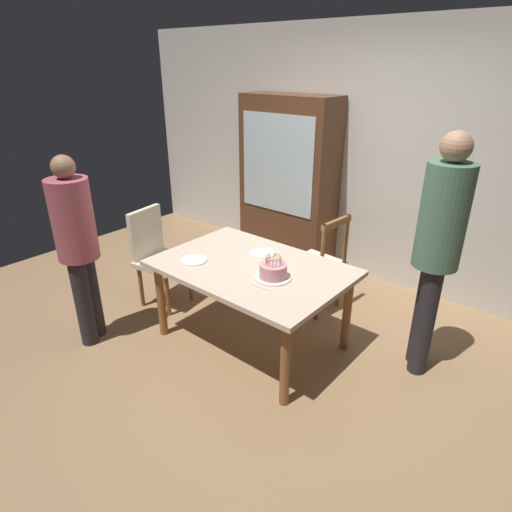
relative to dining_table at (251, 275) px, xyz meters
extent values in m
plane|color=#93704C|center=(0.00, 0.00, -0.64)|extent=(6.40, 6.40, 0.00)
cube|color=beige|center=(0.00, 1.85, 0.66)|extent=(6.40, 0.10, 2.60)
cube|color=beige|center=(0.00, 0.00, 0.06)|extent=(1.53, 1.04, 0.04)
cylinder|color=brown|center=(-0.66, -0.42, -0.30)|extent=(0.07, 0.07, 0.68)
cylinder|color=brown|center=(0.66, -0.42, -0.30)|extent=(0.07, 0.07, 0.68)
cylinder|color=brown|center=(-0.66, 0.42, -0.30)|extent=(0.07, 0.07, 0.68)
cylinder|color=brown|center=(0.66, 0.42, -0.30)|extent=(0.07, 0.07, 0.68)
cylinder|color=silver|center=(0.27, -0.06, 0.09)|extent=(0.28, 0.28, 0.01)
cylinder|color=#D18C93|center=(0.27, -0.06, 0.15)|extent=(0.21, 0.21, 0.11)
cylinder|color=yellow|center=(0.33, -0.06, 0.23)|extent=(0.01, 0.01, 0.05)
sphere|color=#FFC64C|center=(0.33, -0.06, 0.26)|extent=(0.01, 0.01, 0.01)
cylinder|color=#D872CC|center=(0.32, -0.04, 0.23)|extent=(0.01, 0.01, 0.05)
sphere|color=#FFC64C|center=(0.32, -0.04, 0.26)|extent=(0.01, 0.01, 0.01)
cylinder|color=#D872CC|center=(0.30, -0.01, 0.23)|extent=(0.01, 0.01, 0.05)
sphere|color=#FFC64C|center=(0.30, -0.01, 0.26)|extent=(0.01, 0.01, 0.01)
cylinder|color=yellow|center=(0.28, 0.00, 0.23)|extent=(0.01, 0.01, 0.05)
sphere|color=#FFC64C|center=(0.28, 0.00, 0.26)|extent=(0.01, 0.01, 0.01)
cylinder|color=#F2994C|center=(0.25, 0.00, 0.23)|extent=(0.01, 0.01, 0.05)
sphere|color=#FFC64C|center=(0.25, 0.00, 0.26)|extent=(0.01, 0.01, 0.01)
cylinder|color=yellow|center=(0.24, -0.01, 0.23)|extent=(0.01, 0.01, 0.05)
sphere|color=#FFC64C|center=(0.24, -0.01, 0.26)|extent=(0.01, 0.01, 0.01)
cylinder|color=#4C7FE5|center=(0.22, -0.04, 0.23)|extent=(0.01, 0.01, 0.05)
sphere|color=#FFC64C|center=(0.22, -0.04, 0.26)|extent=(0.01, 0.01, 0.01)
cylinder|color=#4C7FE5|center=(0.21, -0.05, 0.23)|extent=(0.01, 0.01, 0.05)
sphere|color=#FFC64C|center=(0.21, -0.05, 0.26)|extent=(0.01, 0.01, 0.01)
cylinder|color=#D872CC|center=(0.21, -0.08, 0.23)|extent=(0.01, 0.01, 0.05)
sphere|color=#FFC64C|center=(0.21, -0.08, 0.26)|extent=(0.01, 0.01, 0.01)
cylinder|color=#66CC72|center=(0.23, -0.10, 0.23)|extent=(0.01, 0.01, 0.05)
sphere|color=#FFC64C|center=(0.23, -0.10, 0.26)|extent=(0.01, 0.01, 0.01)
cylinder|color=yellow|center=(0.25, -0.11, 0.23)|extent=(0.01, 0.01, 0.05)
sphere|color=#FFC64C|center=(0.25, -0.11, 0.26)|extent=(0.01, 0.01, 0.01)
cylinder|color=#F2994C|center=(0.28, -0.11, 0.23)|extent=(0.01, 0.01, 0.05)
sphere|color=#FFC64C|center=(0.28, -0.11, 0.26)|extent=(0.01, 0.01, 0.01)
cylinder|color=#D872CC|center=(0.30, -0.11, 0.23)|extent=(0.01, 0.01, 0.05)
sphere|color=#FFC64C|center=(0.30, -0.11, 0.26)|extent=(0.01, 0.01, 0.01)
cylinder|color=#66CC72|center=(0.32, -0.09, 0.23)|extent=(0.01, 0.01, 0.05)
sphere|color=#FFC64C|center=(0.32, -0.09, 0.26)|extent=(0.01, 0.01, 0.01)
cylinder|color=white|center=(-0.42, -0.24, 0.09)|extent=(0.22, 0.22, 0.01)
cylinder|color=white|center=(-0.08, 0.24, 0.09)|extent=(0.22, 0.22, 0.01)
cube|color=silver|center=(-0.58, -0.22, 0.09)|extent=(0.18, 0.05, 0.01)
cube|color=silver|center=(-0.24, 0.23, 0.09)|extent=(0.18, 0.03, 0.01)
cube|color=silver|center=(0.30, -0.23, 0.09)|extent=(0.18, 0.04, 0.01)
cube|color=beige|center=(0.08, 0.84, -0.19)|extent=(0.47, 0.47, 0.05)
cylinder|color=brown|center=(-0.07, 1.03, -0.43)|extent=(0.04, 0.04, 0.42)
cylinder|color=brown|center=(-0.10, 0.69, -0.43)|extent=(0.04, 0.04, 0.42)
cylinder|color=brown|center=(0.26, 1.00, -0.43)|extent=(0.04, 0.04, 0.42)
cylinder|color=brown|center=(0.24, 0.66, -0.43)|extent=(0.04, 0.04, 0.42)
cylinder|color=brown|center=(0.29, 1.01, 0.06)|extent=(0.04, 0.04, 0.50)
cylinder|color=brown|center=(0.27, 0.65, 0.06)|extent=(0.04, 0.04, 0.50)
cube|color=brown|center=(0.28, 0.83, 0.28)|extent=(0.07, 0.40, 0.06)
cube|color=beige|center=(-1.06, -0.05, -0.19)|extent=(0.50, 0.50, 0.05)
cylinder|color=brown|center=(-0.87, -0.20, -0.43)|extent=(0.04, 0.04, 0.42)
cylinder|color=brown|center=(-0.92, 0.14, -0.43)|extent=(0.04, 0.04, 0.42)
cylinder|color=brown|center=(-1.21, -0.25, -0.43)|extent=(0.04, 0.04, 0.42)
cylinder|color=brown|center=(-1.26, 0.09, -0.43)|extent=(0.04, 0.04, 0.42)
cube|color=beige|center=(-1.26, -0.09, 0.06)|extent=(0.11, 0.40, 0.50)
cylinder|color=#262328|center=(-1.05, -0.91, -0.25)|extent=(0.14, 0.14, 0.77)
cylinder|color=#262328|center=(-1.12, -0.80, -0.25)|extent=(0.14, 0.14, 0.77)
cylinder|color=#A54C59|center=(-1.09, -0.86, 0.46)|extent=(0.32, 0.32, 0.64)
sphere|color=#8C664C|center=(-1.09, -0.86, 0.87)|extent=(0.18, 0.18, 0.18)
cylinder|color=#262328|center=(1.19, 0.65, -0.20)|extent=(0.14, 0.14, 0.88)
cylinder|color=#262328|center=(1.25, 0.54, -0.20)|extent=(0.14, 0.14, 0.88)
cylinder|color=#4C7259|center=(1.22, 0.59, 0.61)|extent=(0.32, 0.32, 0.74)
sphere|color=tan|center=(1.22, 0.59, 1.08)|extent=(0.20, 0.20, 0.20)
cube|color=#56331E|center=(-0.78, 1.56, 0.31)|extent=(1.10, 0.44, 1.90)
cube|color=silver|center=(-0.78, 1.34, 0.56)|extent=(0.94, 0.01, 1.04)
camera|label=1|loc=(2.03, -2.35, 1.58)|focal=30.22mm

